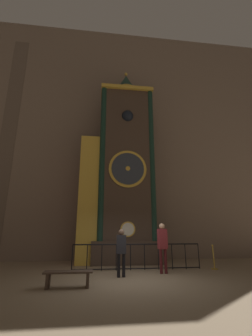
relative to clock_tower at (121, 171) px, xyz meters
The scene contains 8 objects.
ground_plane 6.11m from the clock_tower, 90.76° to the right, with size 28.00×28.00×0.00m, color #847056.
cathedral_back_wall 3.41m from the clock_tower, 95.25° to the left, with size 24.00×0.32×15.50m.
clock_tower is the anchor object (origin of this frame).
railing_fence 4.61m from the clock_tower, 74.97° to the right, with size 5.36×0.05×1.03m.
visitor_near 5.04m from the clock_tower, 94.96° to the right, with size 0.36×0.25×1.61m.
visitor_far 4.81m from the clock_tower, 64.83° to the right, with size 0.37×0.27×1.84m.
stanchion_post 6.17m from the clock_tower, 30.51° to the right, with size 0.28×0.28×0.98m.
visitor_bench 6.69m from the clock_tower, 112.61° to the right, with size 1.38×0.40×0.44m.
Camera 1 is at (-1.12, -7.91, 1.55)m, focal length 24.00 mm.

